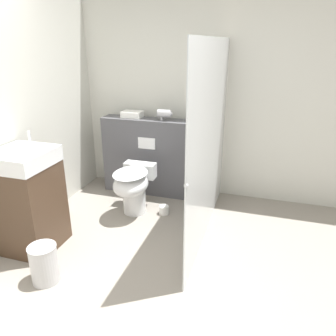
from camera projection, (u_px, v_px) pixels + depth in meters
The scene contains 10 objects.
ground_plane at pixel (107, 309), 2.44m from camera, with size 12.00×12.00×0.00m, color gray.
wall_back at pixel (186, 95), 4.03m from camera, with size 8.00×0.06×2.50m.
partition_panel at pixel (151, 157), 4.19m from camera, with size 1.22×0.27×0.98m.
shower_glass at pixel (210, 144), 3.12m from camera, with size 0.04×1.91×1.90m.
toilet at pixel (133, 186), 3.69m from camera, with size 0.38×0.60×0.54m.
sink_vanity at pixel (29, 200), 3.03m from camera, with size 0.49×0.52×1.12m.
hair_drier at pixel (165, 113), 3.90m from camera, with size 0.19×0.09×0.13m.
folded_towel at pixel (132, 114), 4.09m from camera, with size 0.25×0.18×0.08m.
spare_toilet_roll at pixel (164, 210), 3.78m from camera, with size 0.11×0.11×0.10m.
waste_bin at pixel (44, 264), 2.68m from camera, with size 0.23×0.23×0.33m.
Camera 1 is at (0.99, -1.68, 1.86)m, focal length 35.00 mm.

